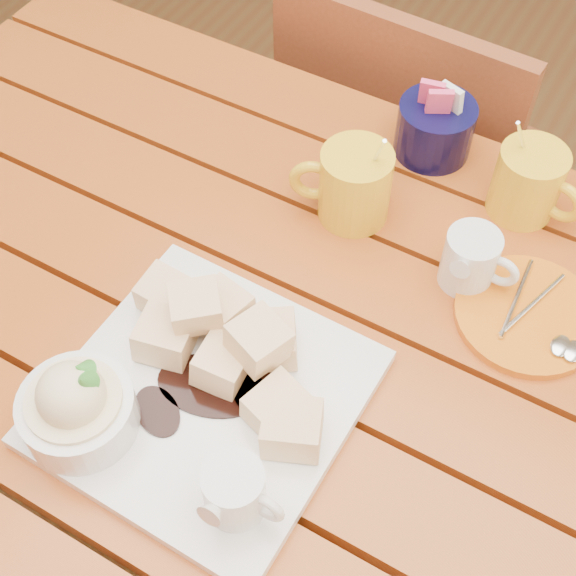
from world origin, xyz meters
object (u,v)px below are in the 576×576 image
Objects in this scene: coffee_mug_left at (353,184)px; orange_saucer at (528,315)px; table at (256,369)px; dessert_plate at (177,393)px; coffee_mug_right at (529,182)px; chair_far at (405,169)px.

orange_saucer is (0.24, -0.04, -0.04)m from coffee_mug_left.
coffee_mug_left reaches higher than table.
orange_saucer is (0.27, 0.28, -0.03)m from dessert_plate.
dessert_plate is at bearing -92.81° from table.
coffee_mug_left reaches higher than dessert_plate.
coffee_mug_right is 0.17m from orange_saucer.
orange_saucer is at bearing 128.10° from chair_far.
table is 0.59m from chair_far.
coffee_mug_left reaches higher than orange_saucer.
coffee_mug_left is 0.25m from orange_saucer.
coffee_mug_left is 0.89× the size of orange_saucer.
coffee_mug_left is at bearing 101.55° from chair_far.
coffee_mug_left is (0.03, 0.32, 0.02)m from dessert_plate.
orange_saucer is at bearing -54.88° from coffee_mug_right.
coffee_mug_right is (0.20, 0.30, 0.15)m from table.
coffee_mug_right is 0.16× the size of chair_far.
chair_far is (-0.06, 0.37, -0.33)m from coffee_mug_left.
table is 8.93× the size of coffee_mug_right.
table is at bearing 87.19° from dessert_plate.
chair_far is at bearing 126.01° from orange_saucer.
table is 8.48× the size of coffee_mug_left.
chair_far is (-0.04, 0.57, -0.18)m from table.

